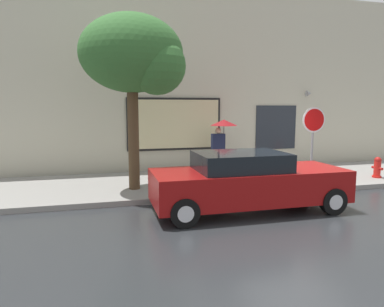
# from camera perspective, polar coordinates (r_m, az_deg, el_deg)

# --- Properties ---
(ground_plane) EXTENTS (60.00, 60.00, 0.00)m
(ground_plane) POSITION_cam_1_polar(r_m,az_deg,el_deg) (9.37, 16.22, -8.26)
(ground_plane) COLOR #282B2D
(sidewalk) EXTENTS (20.00, 4.00, 0.15)m
(sidewalk) POSITION_cam_1_polar(r_m,az_deg,el_deg) (11.95, 8.87, -4.27)
(sidewalk) COLOR gray
(sidewalk) RESTS_ON ground
(building_facade) EXTENTS (20.00, 0.67, 7.00)m
(building_facade) POSITION_cam_1_polar(r_m,az_deg,el_deg) (14.05, 4.98, 11.50)
(building_facade) COLOR beige
(building_facade) RESTS_ON ground
(parked_car) EXTENTS (4.70, 1.83, 1.45)m
(parked_car) POSITION_cam_1_polar(r_m,az_deg,el_deg) (8.52, 9.14, -4.61)
(parked_car) COLOR maroon
(parked_car) RESTS_ON ground
(fire_hydrant) EXTENTS (0.30, 0.44, 0.71)m
(fire_hydrant) POSITION_cam_1_polar(r_m,az_deg,el_deg) (13.29, 28.27, -2.05)
(fire_hydrant) COLOR red
(fire_hydrant) RESTS_ON sidewalk
(pedestrian_with_umbrella) EXTENTS (0.99, 0.99, 1.93)m
(pedestrian_with_umbrella) POSITION_cam_1_polar(r_m,az_deg,el_deg) (12.66, 4.97, 3.80)
(pedestrian_with_umbrella) COLOR black
(pedestrian_with_umbrella) RESTS_ON sidewalk
(street_tree) EXTENTS (2.90, 2.46, 4.95)m
(street_tree) POSITION_cam_1_polar(r_m,az_deg,el_deg) (10.07, -9.11, 15.43)
(street_tree) COLOR #4C3823
(street_tree) RESTS_ON sidewalk
(stop_sign) EXTENTS (0.76, 0.10, 2.38)m
(stop_sign) POSITION_cam_1_polar(r_m,az_deg,el_deg) (11.06, 19.39, 3.61)
(stop_sign) COLOR gray
(stop_sign) RESTS_ON sidewalk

